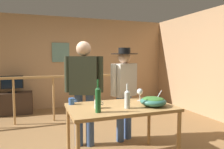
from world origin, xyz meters
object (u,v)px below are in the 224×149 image
object	(u,v)px
mug_blue	(72,101)
person_standing_left	(84,84)
wine_bottle_green	(98,99)
stair_railing	(62,89)
tv_console	(13,103)
serving_table	(121,111)
wine_glass	(140,92)
wine_bottle_clear	(127,98)
salad_bowl	(153,101)
flat_screen_tv	(12,83)
framed_picture	(61,52)
mug_white	(98,104)
person_standing_right	(124,86)

from	to	relation	value
mug_blue	person_standing_left	bearing A→B (deg)	57.00
wine_bottle_green	stair_railing	bearing A→B (deg)	93.63
tv_console	person_standing_left	size ratio (longest dim) A/B	0.54
tv_console	person_standing_left	xyz separation A→B (m)	(1.28, -2.40, 0.72)
serving_table	wine_bottle_green	bearing A→B (deg)	-150.61
wine_glass	person_standing_left	bearing A→B (deg)	145.35
wine_bottle_green	wine_bottle_clear	distance (m)	0.40
serving_table	person_standing_left	world-z (taller)	person_standing_left
salad_bowl	wine_glass	world-z (taller)	salad_bowl
stair_railing	flat_screen_tv	xyz separation A→B (m)	(-1.10, 0.87, 0.10)
salad_bowl	stair_railing	bearing A→B (deg)	111.31
framed_picture	salad_bowl	bearing A→B (deg)	-77.13
mug_white	mug_blue	size ratio (longest dim) A/B	1.04
wine_bottle_green	mug_blue	distance (m)	0.57
mug_white	person_standing_left	world-z (taller)	person_standing_left
wine_glass	person_standing_right	size ratio (longest dim) A/B	0.12
flat_screen_tv	mug_white	distance (m)	3.35
framed_picture	wine_bottle_clear	world-z (taller)	framed_picture
wine_bottle_clear	serving_table	bearing A→B (deg)	99.89
tv_console	wine_bottle_green	size ratio (longest dim) A/B	2.32
tv_console	serving_table	distance (m)	3.52
salad_bowl	framed_picture	bearing A→B (deg)	102.87
stair_railing	tv_console	bearing A→B (deg)	140.79
wine_bottle_clear	stair_railing	bearing A→B (deg)	103.20
mug_blue	wine_bottle_green	bearing A→B (deg)	-66.04
salad_bowl	tv_console	bearing A→B (deg)	121.84
tv_console	salad_bowl	distance (m)	3.87
salad_bowl	mug_white	world-z (taller)	salad_bowl
wine_glass	person_standing_right	world-z (taller)	person_standing_right
serving_table	mug_blue	distance (m)	0.68
framed_picture	tv_console	distance (m)	1.78
stair_railing	wine_bottle_green	world-z (taller)	wine_bottle_green
tv_console	person_standing_right	size ratio (longest dim) A/B	0.57
flat_screen_tv	salad_bowl	world-z (taller)	salad_bowl
serving_table	tv_console	bearing A→B (deg)	117.69
framed_picture	wine_bottle_clear	xyz separation A→B (m)	(0.44, -3.53, -0.64)
salad_bowl	person_standing_left	xyz separation A→B (m)	(-0.74, 0.85, 0.14)
person_standing_left	wine_bottle_clear	bearing A→B (deg)	135.74
mug_white	mug_blue	xyz separation A→B (m)	(-0.28, 0.32, -0.01)
person_standing_left	person_standing_right	xyz separation A→B (m)	(0.69, -0.00, -0.06)
mug_white	serving_table	bearing A→B (deg)	3.17
wine_bottle_clear	person_standing_right	size ratio (longest dim) A/B	0.20
wine_bottle_green	person_standing_left	distance (m)	0.91
framed_picture	mug_blue	world-z (taller)	framed_picture
mug_blue	salad_bowl	bearing A→B (deg)	-24.71
person_standing_right	wine_bottle_clear	bearing A→B (deg)	47.25
tv_console	wine_bottle_clear	world-z (taller)	wine_bottle_clear
flat_screen_tv	serving_table	bearing A→B (deg)	-62.07
tv_console	person_standing_left	world-z (taller)	person_standing_left
framed_picture	mug_white	bearing A→B (deg)	-88.40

